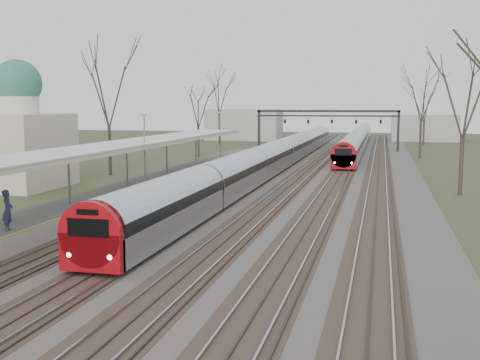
# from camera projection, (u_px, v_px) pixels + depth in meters

# --- Properties ---
(track_bed) EXTENTS (24.00, 160.00, 0.22)m
(track_bed) POSITION_uv_depth(u_px,v_px,m) (300.00, 172.00, 60.36)
(track_bed) COLOR #474442
(track_bed) RESTS_ON ground
(platform) EXTENTS (3.50, 69.00, 1.00)m
(platform) POSITION_uv_depth(u_px,v_px,m) (146.00, 187.00, 45.53)
(platform) COLOR #9E9B93
(platform) RESTS_ON ground
(canopy) EXTENTS (4.10, 50.00, 3.11)m
(canopy) POSITION_uv_depth(u_px,v_px,m) (120.00, 146.00, 40.75)
(canopy) COLOR slate
(canopy) RESTS_ON platform
(dome_building) EXTENTS (10.00, 8.00, 10.30)m
(dome_building) POSITION_uv_depth(u_px,v_px,m) (1.00, 142.00, 48.51)
(dome_building) COLOR beige
(dome_building) RESTS_ON ground
(signal_gantry) EXTENTS (21.00, 0.59, 6.08)m
(signal_gantry) POSITION_uv_depth(u_px,v_px,m) (327.00, 118.00, 88.73)
(signal_gantry) COLOR black
(signal_gantry) RESTS_ON ground
(tree_west_far) EXTENTS (5.50, 5.50, 11.33)m
(tree_west_far) POSITION_uv_depth(u_px,v_px,m) (108.00, 91.00, 56.57)
(tree_west_far) COLOR #2D231C
(tree_west_far) RESTS_ON ground
(tree_east_far) EXTENTS (5.00, 5.00, 10.30)m
(tree_east_far) POSITION_uv_depth(u_px,v_px,m) (464.00, 97.00, 43.79)
(tree_east_far) COLOR #2D231C
(tree_east_far) RESTS_ON ground
(train_near) EXTENTS (2.62, 90.21, 3.05)m
(train_near) POSITION_uv_depth(u_px,v_px,m) (281.00, 153.00, 66.17)
(train_near) COLOR #A8ABB2
(train_near) RESTS_ON ground
(train_far) EXTENTS (2.62, 75.21, 3.05)m
(train_far) POSITION_uv_depth(u_px,v_px,m) (358.00, 138.00, 96.51)
(train_far) COLOR #A8ABB2
(train_far) RESTS_ON ground
(passenger) EXTENTS (0.68, 0.81, 1.89)m
(passenger) POSITION_uv_depth(u_px,v_px,m) (8.00, 210.00, 27.10)
(passenger) COLOR navy
(passenger) RESTS_ON platform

